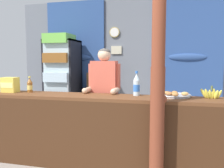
% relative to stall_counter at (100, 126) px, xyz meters
% --- Properties ---
extents(ground_plane, '(7.19, 7.19, 0.00)m').
position_rel_stall_counter_xyz_m(ground_plane, '(-0.14, 0.76, -0.58)').
color(ground_plane, gray).
extents(back_wall_curtained, '(5.00, 0.22, 2.78)m').
position_rel_stall_counter_xyz_m(back_wall_curtained, '(-0.12, 2.47, 0.85)').
color(back_wall_curtained, slate).
rests_on(back_wall_curtained, ground).
extents(stall_counter, '(3.09, 0.49, 0.95)m').
position_rel_stall_counter_xyz_m(stall_counter, '(0.00, 0.00, 0.00)').
color(stall_counter, brown).
rests_on(stall_counter, ground).
extents(timber_post, '(0.18, 0.16, 2.67)m').
position_rel_stall_counter_xyz_m(timber_post, '(0.73, -0.26, 0.70)').
color(timber_post, brown).
rests_on(timber_post, ground).
extents(drink_fridge, '(0.66, 0.71, 1.97)m').
position_rel_stall_counter_xyz_m(drink_fridge, '(-1.45, 1.94, 0.50)').
color(drink_fridge, black).
rests_on(drink_fridge, ground).
extents(bottle_shelf_rack, '(0.48, 0.28, 1.15)m').
position_rel_stall_counter_xyz_m(bottle_shelf_rack, '(-0.67, 2.17, 0.02)').
color(bottle_shelf_rack, brown).
rests_on(bottle_shelf_rack, ground).
extents(plastic_lawn_chair, '(0.57, 0.57, 0.86)m').
position_rel_stall_counter_xyz_m(plastic_lawn_chair, '(0.82, 1.50, -0.08)').
color(plastic_lawn_chair, silver).
rests_on(plastic_lawn_chair, ground).
extents(shopkeeper, '(0.49, 0.42, 1.58)m').
position_rel_stall_counter_xyz_m(shopkeeper, '(-0.08, 0.51, 0.42)').
color(shopkeeper, '#28282D').
rests_on(shopkeeper, ground).
extents(soda_bottle_water, '(0.09, 0.09, 0.32)m').
position_rel_stall_counter_xyz_m(soda_bottle_water, '(0.43, 0.23, 0.51)').
color(soda_bottle_water, silver).
rests_on(soda_bottle_water, stall_counter).
extents(soda_bottle_iced_tea, '(0.08, 0.08, 0.23)m').
position_rel_stall_counter_xyz_m(soda_bottle_iced_tea, '(-1.11, 0.19, 0.47)').
color(soda_bottle_iced_tea, brown).
rests_on(soda_bottle_iced_tea, stall_counter).
extents(snack_box_instant_noodle, '(0.22, 0.15, 0.22)m').
position_rel_stall_counter_xyz_m(snack_box_instant_noodle, '(-1.40, 0.14, 0.48)').
color(snack_box_instant_noodle, '#EAD14C').
rests_on(snack_box_instant_noodle, stall_counter).
extents(pastry_tray, '(0.43, 0.43, 0.07)m').
position_rel_stall_counter_xyz_m(pastry_tray, '(0.91, 0.26, 0.39)').
color(pastry_tray, '#BCBCC1').
rests_on(pastry_tray, stall_counter).
extents(banana_bunch, '(0.27, 0.06, 0.16)m').
position_rel_stall_counter_xyz_m(banana_bunch, '(1.34, 0.19, 0.43)').
color(banana_bunch, '#DBCC42').
rests_on(banana_bunch, stall_counter).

